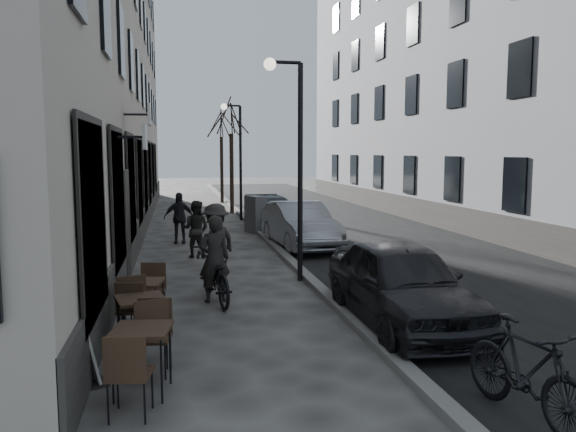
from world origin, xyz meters
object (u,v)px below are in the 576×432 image
object	(u,v)px
streetlamp_near	(293,145)
pedestrian_near	(196,229)
bicycle	(215,276)
car_far	(274,212)
bistro_set_b	(141,319)
sign_board	(87,352)
pedestrian_far	(179,218)
car_near	(401,283)
bistro_set_c	(143,300)
pedestrian_mid	(216,242)
car_mid	(300,225)
tree_far	(221,124)
bistro_set_a	(142,354)
tree_near	(231,118)
streetlamp_far	(237,148)
utility_cabinet	(256,214)
moped	(527,371)

from	to	relation	value
streetlamp_near	pedestrian_near	xyz separation A→B (m)	(-2.10, 3.48, -2.34)
bicycle	car_far	world-z (taller)	car_far
bistro_set_b	sign_board	distance (m)	1.18
pedestrian_far	car_near	size ratio (longest dim) A/B	0.39
bistro_set_b	pedestrian_near	world-z (taller)	pedestrian_near
bistro_set_c	pedestrian_mid	distance (m)	3.86
bistro_set_b	sign_board	xyz separation A→B (m)	(-0.64, -0.99, -0.11)
pedestrian_near	pedestrian_mid	world-z (taller)	pedestrian_mid
car_mid	bicycle	bearing A→B (deg)	-122.10
bicycle	pedestrian_mid	distance (m)	2.09
streetlamp_near	pedestrian_near	bearing A→B (deg)	121.16
car_mid	tree_far	bearing A→B (deg)	88.88
tree_far	sign_board	xyz separation A→B (m)	(-3.91, -26.17, -4.26)
car_mid	sign_board	bearing A→B (deg)	-122.24
bistro_set_a	car_near	distance (m)	4.74
tree_near	sign_board	xyz separation A→B (m)	(-3.91, -20.17, -4.26)
bistro_set_a	car_far	size ratio (longest dim) A/B	0.41
tree_far	bistro_set_a	bearing A→B (deg)	-96.78
car_mid	tree_near	bearing A→B (deg)	91.06
pedestrian_near	car_mid	world-z (taller)	pedestrian_near
car_far	pedestrian_mid	bearing A→B (deg)	-112.66
bistro_set_b	streetlamp_near	bearing A→B (deg)	39.26
sign_board	car_near	distance (m)	5.25
bistro_set_b	car_mid	xyz separation A→B (m)	(4.37, 8.71, 0.20)
bistro_set_c	pedestrian_mid	bearing A→B (deg)	78.14
bistro_set_a	bistro_set_b	distance (m)	1.50
streetlamp_far	car_far	bearing A→B (deg)	-66.12
utility_cabinet	pedestrian_mid	bearing A→B (deg)	-124.81
car_mid	car_far	world-z (taller)	car_mid
bicycle	streetlamp_far	bearing A→B (deg)	-107.91
utility_cabinet	car_mid	xyz separation A→B (m)	(0.90, -3.53, 0.03)
pedestrian_far	car_near	xyz separation A→B (m)	(3.74, -9.69, -0.11)
utility_cabinet	pedestrian_far	xyz separation A→B (m)	(-2.84, -2.00, 0.16)
streetlamp_far	pedestrian_mid	distance (m)	11.79
bistro_set_a	pedestrian_mid	distance (m)	6.39
utility_cabinet	pedestrian_far	size ratio (longest dim) A/B	0.81
utility_cabinet	pedestrian_mid	world-z (taller)	pedestrian_mid
bistro_set_b	sign_board	size ratio (longest dim) A/B	1.75
pedestrian_far	pedestrian_mid	bearing A→B (deg)	-77.92
streetlamp_near	pedestrian_mid	xyz separation A→B (m)	(-1.75, 0.56, -2.26)
pedestrian_near	car_far	distance (m)	6.73
sign_board	tree_near	bearing A→B (deg)	54.64
bistro_set_c	sign_board	xyz separation A→B (m)	(-0.60, -2.18, -0.10)
tree_far	moped	world-z (taller)	tree_far
utility_cabinet	car_near	size ratio (longest dim) A/B	0.32
streetlamp_near	bistro_set_c	distance (m)	5.14
streetlamp_far	moped	distance (m)	19.44
utility_cabinet	car_far	distance (m)	1.57
bistro_set_a	car_mid	size ratio (longest dim) A/B	0.40
streetlamp_far	tree_far	bearing A→B (deg)	89.54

